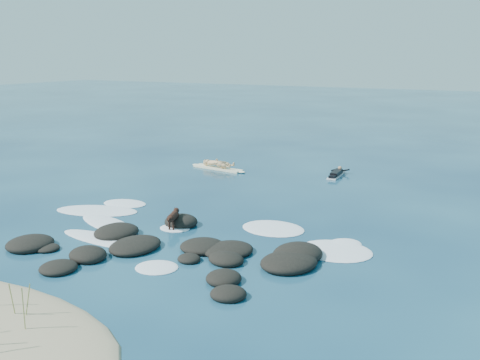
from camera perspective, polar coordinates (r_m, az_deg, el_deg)
The scene contains 6 objects.
ground at distance 19.19m, azimuth -7.82°, elevation -4.79°, with size 160.00×160.00×0.00m, color #0A2642.
reef_rocks at distance 17.37m, azimuth -13.31°, elevation -6.59°, with size 14.06×6.94×0.62m.
breaking_foam at distance 18.65m, azimuth -6.80°, elevation -5.26°, with size 12.48×6.81×0.12m.
standing_surfer_rig at distance 27.97m, azimuth -2.38°, elevation 2.72°, with size 3.48×1.01×1.98m.
paddling_surfer_rig at distance 26.90m, azimuth 10.25°, elevation 0.67°, with size 0.98×2.18×0.38m.
dog at distance 18.62m, azimuth -7.12°, elevation -3.85°, with size 0.48×1.07×0.69m.
Camera 1 is at (10.71, -14.78, 5.93)m, focal length 40.00 mm.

